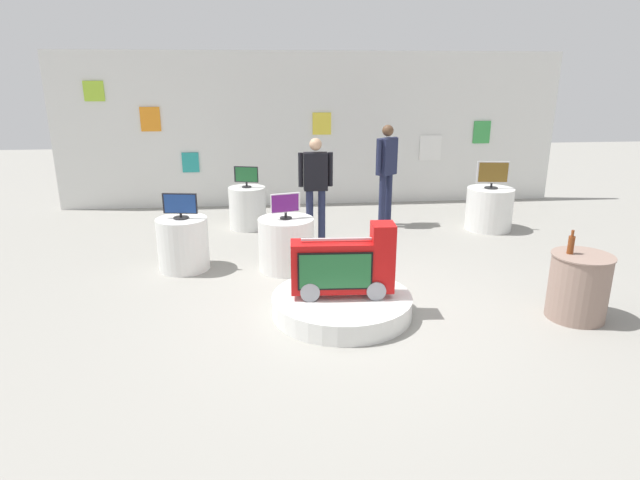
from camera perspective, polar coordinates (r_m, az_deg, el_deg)
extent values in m
plane|color=gray|center=(6.33, 3.87, -7.49)|extent=(30.00, 30.00, 0.00)
cube|color=silver|center=(11.18, -0.75, 11.72)|extent=(10.39, 0.10, 3.11)
cube|color=white|center=(11.66, 11.77, 9.67)|extent=(0.46, 0.02, 0.52)
cube|color=orange|center=(11.27, -17.77, 12.26)|extent=(0.39, 0.02, 0.47)
cube|color=teal|center=(11.25, -13.74, 8.10)|extent=(0.34, 0.02, 0.40)
cube|color=green|center=(12.00, 16.98, 11.02)|extent=(0.37, 0.02, 0.47)
cube|color=#9ECC33|center=(11.49, -23.13, 14.50)|extent=(0.38, 0.02, 0.38)
cube|color=yellow|center=(11.12, 0.19, 12.40)|extent=(0.38, 0.02, 0.44)
cylinder|color=silver|center=(6.17, 2.35, -6.94)|extent=(1.61, 1.61, 0.23)
cylinder|color=gray|center=(6.06, -1.12, -5.07)|extent=(0.24, 0.37, 0.22)
cylinder|color=gray|center=(6.12, 5.84, -4.91)|extent=(0.24, 0.37, 0.22)
cube|color=#B70F0F|center=(5.99, 2.41, -2.82)|extent=(1.17, 0.37, 0.58)
cube|color=#B70F0F|center=(5.93, 6.80, 0.82)|extent=(0.27, 0.32, 0.20)
cube|color=black|center=(5.83, 1.64, -3.39)|extent=(0.83, 0.06, 0.43)
cube|color=#1E5B2D|center=(5.83, 1.64, -3.39)|extent=(0.79, 0.06, 0.39)
cube|color=#B2B2B7|center=(5.89, 2.45, 0.10)|extent=(0.93, 0.08, 0.02)
cylinder|color=silver|center=(7.72, -14.48, -0.40)|extent=(0.71, 0.71, 0.74)
cylinder|color=black|center=(7.61, -14.70, 2.33)|extent=(0.21, 0.21, 0.02)
cylinder|color=black|center=(7.60, -14.72, 2.59)|extent=(0.04, 0.04, 0.05)
cube|color=black|center=(7.56, -14.82, 3.82)|extent=(0.48, 0.11, 0.28)
cube|color=navy|center=(7.54, -14.81, 3.78)|extent=(0.43, 0.08, 0.26)
cylinder|color=silver|center=(7.48, -3.64, -0.44)|extent=(0.78, 0.78, 0.74)
cylinder|color=black|center=(7.37, -3.69, 2.38)|extent=(0.17, 0.17, 0.02)
cylinder|color=black|center=(7.36, -3.70, 2.73)|extent=(0.04, 0.04, 0.07)
cube|color=silver|center=(7.32, -3.73, 4.01)|extent=(0.41, 0.14, 0.27)
cube|color=#561E6B|center=(7.29, -3.76, 3.97)|extent=(0.37, 0.11, 0.24)
cylinder|color=silver|center=(9.60, -7.79, 3.46)|extent=(0.66, 0.66, 0.74)
cylinder|color=black|center=(9.52, -7.88, 5.69)|extent=(0.17, 0.17, 0.02)
cylinder|color=black|center=(9.51, -7.89, 5.96)|extent=(0.04, 0.04, 0.07)
cube|color=black|center=(9.47, -7.94, 7.01)|extent=(0.42, 0.15, 0.28)
cube|color=#1E5B2D|center=(9.45, -7.90, 6.98)|extent=(0.38, 0.12, 0.25)
cylinder|color=silver|center=(9.90, 17.70, 3.21)|extent=(0.81, 0.81, 0.74)
cylinder|color=black|center=(9.82, 17.91, 5.37)|extent=(0.23, 0.23, 0.02)
cylinder|color=black|center=(9.81, 17.93, 5.65)|extent=(0.04, 0.04, 0.08)
cube|color=silver|center=(9.77, 18.06, 6.95)|extent=(0.54, 0.11, 0.37)
cube|color=brown|center=(9.75, 18.12, 6.92)|extent=(0.50, 0.08, 0.34)
cylinder|color=gray|center=(6.65, 26.02, -4.52)|extent=(0.64, 0.64, 0.75)
cylinder|color=gray|center=(6.53, 26.44, -1.51)|extent=(0.67, 0.67, 0.02)
cylinder|color=brown|center=(6.48, 25.36, -0.49)|extent=(0.07, 0.07, 0.20)
cylinder|color=brown|center=(6.44, 25.51, 0.66)|extent=(0.03, 0.03, 0.07)
cylinder|color=#1E233F|center=(8.76, -1.12, 2.64)|extent=(0.12, 0.12, 0.86)
cylinder|color=#1E233F|center=(8.78, 0.19, 2.67)|extent=(0.12, 0.12, 0.86)
cube|color=black|center=(8.61, -0.48, 7.37)|extent=(0.38, 0.20, 0.61)
sphere|color=tan|center=(8.54, -0.48, 10.24)|extent=(0.20, 0.20, 0.20)
cylinder|color=black|center=(8.58, -2.08, 7.54)|extent=(0.08, 0.08, 0.55)
cylinder|color=black|center=(8.63, 1.12, 7.60)|extent=(0.08, 0.08, 0.55)
cylinder|color=#1E233F|center=(9.64, 6.68, 4.16)|extent=(0.12, 0.12, 0.94)
cylinder|color=#1E233F|center=(9.80, 7.36, 4.36)|extent=(0.12, 0.12, 0.94)
cube|color=#1E233F|center=(9.57, 7.20, 8.89)|extent=(0.42, 0.40, 0.65)
sphere|color=brown|center=(9.52, 7.30, 11.59)|extent=(0.20, 0.20, 0.20)
cylinder|color=#1E233F|center=(9.37, 6.36, 8.94)|extent=(0.08, 0.08, 0.58)
cylinder|color=#1E233F|center=(9.76, 8.02, 9.22)|extent=(0.08, 0.08, 0.58)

